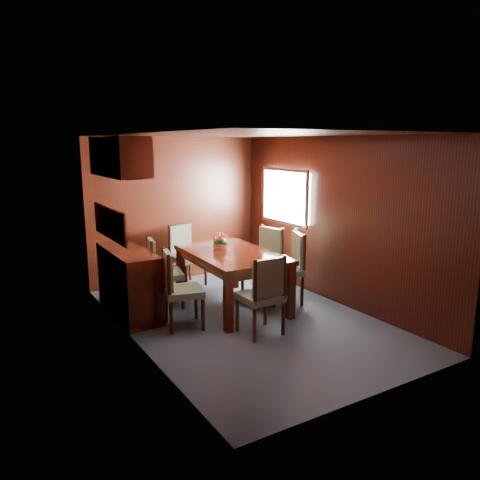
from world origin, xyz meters
TOP-DOWN VIEW (x-y plane):
  - ground at (0.00, 0.00)m, footprint 4.50×4.50m
  - room_shell at (-0.10, 0.33)m, footprint 3.06×4.52m
  - sideboard at (-1.25, 1.00)m, footprint 0.48×1.40m
  - dining_table at (0.09, 0.52)m, footprint 1.14×1.75m
  - chair_left_near at (-0.88, 0.21)m, footprint 0.56×0.57m
  - chair_left_far at (-0.78, 1.04)m, footprint 0.55×0.56m
  - chair_right_near at (0.92, 0.26)m, footprint 0.63×0.64m
  - chair_right_far at (0.84, 0.77)m, footprint 0.56×0.58m
  - chair_head at (-0.10, -0.56)m, footprint 0.48×0.46m
  - chair_foot at (-0.03, 1.85)m, footprint 0.58×0.57m
  - flower_centerpiece at (0.08, 0.82)m, footprint 0.24×0.24m

SIDE VIEW (x-z plane):
  - ground at x=0.00m, z-range 0.00..0.00m
  - sideboard at x=-1.25m, z-range 0.00..0.90m
  - chair_head at x=-0.10m, z-range 0.06..1.06m
  - chair_foot at x=-0.03m, z-range 0.06..1.06m
  - chair_left_far at x=-0.78m, z-range 0.06..1.06m
  - chair_left_near at x=-0.88m, z-range 0.06..1.07m
  - chair_right_far at x=0.84m, z-range 0.06..1.10m
  - chair_right_near at x=0.92m, z-range 0.06..1.11m
  - dining_table at x=0.09m, z-range 0.29..1.09m
  - flower_centerpiece at x=0.08m, z-range 0.80..1.03m
  - room_shell at x=-0.10m, z-range 0.43..2.84m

